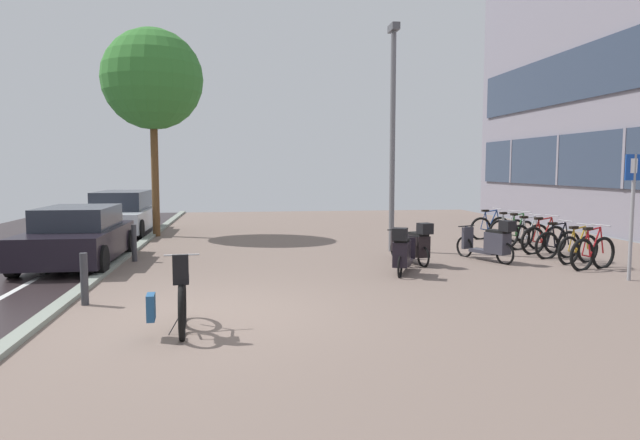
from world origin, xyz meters
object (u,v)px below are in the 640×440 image
bicycle_rack_04 (529,237)px  scooter_mid (415,245)px  bicycle_rack_05 (518,233)px  parked_car_near (78,237)px  bicycle_rack_03 (544,240)px  bicycle_rack_06 (507,231)px  scooter_far (492,242)px  bollard_near (84,279)px  bicycle_foreground (180,302)px  bicycle_rack_07 (490,228)px  parked_car_far (122,213)px  bollard_far (134,243)px  lamp_post (393,127)px  scooter_near (403,252)px  street_tree (153,80)px  bicycle_rack_01 (578,249)px  bicycle_rack_00 (593,253)px  parking_sign (633,203)px  bicycle_rack_02 (558,244)px

bicycle_rack_04 → scooter_mid: bearing=-154.1°
bicycle_rack_05 → parked_car_near: 11.60m
bicycle_rack_03 → bicycle_rack_05: (0.07, 1.51, -0.01)m
bicycle_rack_03 → bicycle_rack_06: 2.26m
scooter_far → bollard_near: (-8.32, -3.06, -0.04)m
bicycle_foreground → bicycle_rack_07: (8.48, 8.83, -0.06)m
parked_car_far → bollard_far: size_ratio=5.13×
bicycle_rack_04 → bicycle_rack_06: 1.51m
bicycle_rack_05 → lamp_post: (-3.86, -0.58, 2.90)m
scooter_near → parked_car_near: 7.38m
bicycle_rack_05 → street_tree: size_ratio=0.20×
bicycle_rack_03 → bicycle_rack_07: 3.01m
bicycle_foreground → bicycle_rack_03: 10.34m
bicycle_rack_01 → scooter_near: scooter_near is taller
bicycle_rack_00 → bicycle_foreground: bearing=-157.0°
bicycle_rack_01 → parked_car_near: bearing=172.5°
lamp_post → scooter_far: bearing=-46.1°
bicycle_rack_01 → bicycle_rack_04: bearing=90.2°
bicycle_rack_07 → parked_car_near: 11.76m
bicycle_rack_06 → bicycle_rack_05: bearing=-94.5°
bicycle_rack_05 → parking_sign: parking_sign is taller
bicycle_rack_02 → bollard_near: (-10.16, -3.34, 0.09)m
bicycle_rack_01 → scooter_far: size_ratio=0.75×
bicycle_rack_02 → bicycle_rack_07: (-0.01, 3.76, 0.01)m
bicycle_rack_04 → lamp_post: (-3.78, 0.18, 2.90)m
scooter_near → bollard_far: 6.30m
bicycle_rack_02 → bicycle_rack_03: bearing=85.1°
bicycle_rack_03 → bicycle_rack_05: bicycle_rack_03 is taller
bicycle_rack_07 → bollard_near: bearing=-145.0°
bicycle_rack_05 → parking_sign: (-0.27, -5.01, 1.17)m
bicycle_rack_04 → bollard_near: 11.30m
scooter_near → bollard_far: bearing=157.6°
lamp_post → bollard_far: (-6.43, -0.74, -2.82)m
street_tree → bicycle_rack_02: bearing=-29.9°
bicycle_rack_00 → bicycle_rack_01: size_ratio=1.06×
bicycle_rack_00 → bicycle_rack_04: bearing=87.5°
scooter_near → street_tree: size_ratio=0.25×
bicycle_rack_06 → bollard_near: (-10.35, -6.35, 0.08)m
bicycle_rack_04 → bollard_far: 10.22m
parked_car_near → lamp_post: (7.64, 0.92, 2.62)m
parked_car_far → lamp_post: size_ratio=0.76×
bicycle_rack_01 → bicycle_rack_07: 4.52m
parking_sign → lamp_post: bearing=129.0°
scooter_far → parking_sign: (1.70, -2.47, 1.06)m
bicycle_foreground → bicycle_rack_00: size_ratio=1.10×
parked_car_near → parking_sign: bearing=-17.3°
bicycle_rack_03 → bicycle_rack_04: (-0.02, 0.75, -0.01)m
scooter_near → lamp_post: 4.25m
bicycle_rack_03 → parked_car_near: parked_car_near is taller
bollard_near → scooter_near: bearing=18.0°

